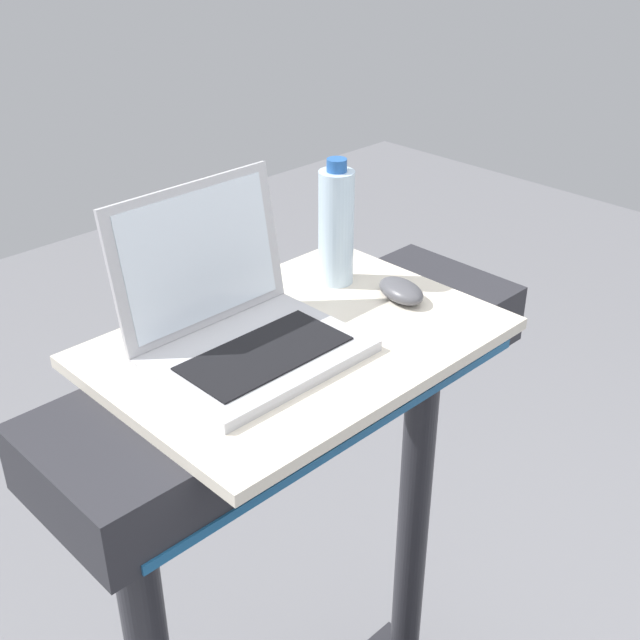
% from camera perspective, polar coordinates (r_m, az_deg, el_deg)
% --- Properties ---
extents(desk_board, '(0.63, 0.45, 0.02)m').
position_cam_1_polar(desk_board, '(1.32, -1.53, -1.53)').
color(desk_board, beige).
rests_on(desk_board, treadmill_base).
extents(laptop, '(0.31, 0.27, 0.24)m').
position_cam_1_polar(laptop, '(1.26, -5.72, -0.11)').
color(laptop, '#B7B7BC').
rests_on(laptop, desk_board).
extents(computer_mouse, '(0.08, 0.11, 0.03)m').
position_cam_1_polar(computer_mouse, '(1.42, 5.68, 2.04)').
color(computer_mouse, '#4C4C51').
rests_on(computer_mouse, desk_board).
extents(water_bottle, '(0.06, 0.06, 0.23)m').
position_cam_1_polar(water_bottle, '(1.44, 1.14, 6.57)').
color(water_bottle, silver).
rests_on(water_bottle, desk_board).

